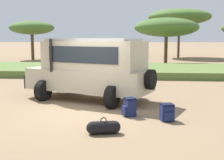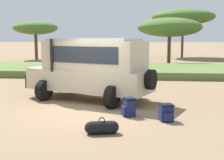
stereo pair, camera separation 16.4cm
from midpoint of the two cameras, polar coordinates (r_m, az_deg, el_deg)
name	(u,v)px [view 2 (the right image)]	position (r m, az deg, el deg)	size (l,w,h in m)	color
ground_plane	(86,112)	(10.47, -4.37, -5.87)	(320.00, 320.00, 0.00)	#8C7051
grass_bank	(118,70)	(21.83, 1.35, 1.87)	(120.00, 7.00, 0.44)	#5B7538
safari_vehicle	(92,67)	(12.30, -3.32, 2.30)	(5.41, 3.76, 2.44)	beige
backpack_beside_front_wheel	(166,113)	(9.44, 10.39, -5.91)	(0.44, 0.48, 0.52)	navy
backpack_cluster_center	(129,107)	(9.86, 3.59, -5.00)	(0.48, 0.45, 0.59)	navy
duffel_bag_low_black_case	(102,127)	(8.12, -1.29, -8.66)	(0.88, 0.46, 0.44)	black
acacia_tree_far_left	(36,28)	(36.32, -13.68, 9.24)	(4.96, 4.97, 4.31)	brown
acacia_tree_left_mid	(170,27)	(29.17, 10.64, 9.44)	(5.85, 5.36, 4.26)	brown
acacia_tree_centre_back	(183,17)	(39.57, 12.99, 11.17)	(7.58, 8.04, 5.93)	brown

